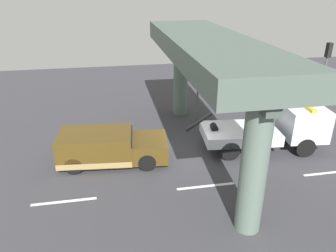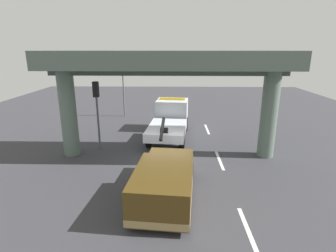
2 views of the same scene
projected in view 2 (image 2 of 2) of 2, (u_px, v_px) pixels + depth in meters
ground_plane at (168, 161)px, 15.06m from camera, size 60.00×40.00×0.10m
lane_stripe_west at (248, 230)px, 9.22m from camera, size 2.60×0.16×0.01m
lane_stripe_mid at (220, 160)px, 14.98m from camera, size 2.60×0.16×0.01m
lane_stripe_east at (207, 129)px, 20.74m from camera, size 2.60×0.16×0.01m
tow_truck_white at (170, 119)px, 19.13m from camera, size 7.34×2.94×2.46m
towed_van_green at (165, 183)px, 10.87m from camera, size 5.37×2.64×1.58m
overpass_structure at (168, 69)px, 14.35m from camera, size 3.60×13.33×5.93m
traffic_light_near at (97, 101)px, 15.74m from camera, size 0.39×0.32×4.19m
traffic_light_far at (123, 79)px, 23.81m from camera, size 0.39×0.32×4.67m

